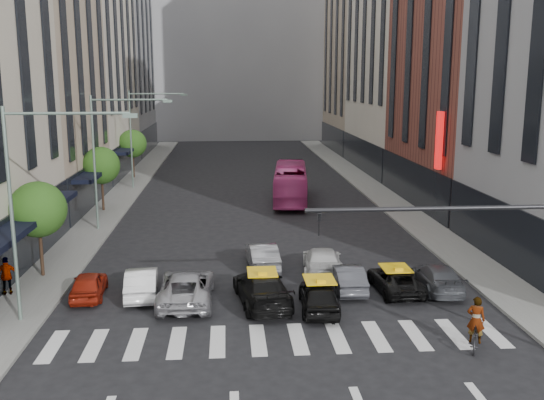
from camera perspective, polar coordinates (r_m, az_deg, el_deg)
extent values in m
plane|color=black|center=(23.47, 1.38, -14.46)|extent=(160.00, 160.00, 0.00)
cube|color=slate|center=(52.86, -14.42, -0.07)|extent=(3.00, 96.00, 0.15)
cube|color=slate|center=(53.77, 10.48, 0.29)|extent=(3.00, 96.00, 0.15)
cube|color=tan|center=(51.26, -21.70, 12.57)|extent=(8.00, 16.00, 24.00)
cube|color=beige|center=(69.09, -17.50, 17.32)|extent=(8.00, 20.00, 36.00)
cube|color=gray|center=(87.43, -14.52, 14.14)|extent=(8.00, 18.00, 30.00)
cube|color=brown|center=(51.76, 17.95, 13.90)|extent=(8.00, 18.00, 26.00)
cube|color=tan|center=(88.20, 8.49, 13.70)|extent=(8.00, 18.00, 28.00)
cube|color=gray|center=(106.32, -3.24, 15.54)|extent=(30.00, 10.00, 36.00)
cylinder|color=black|center=(33.58, -20.93, -4.06)|extent=(0.18, 0.18, 3.15)
sphere|color=#234B15|center=(33.15, -21.16, -0.83)|extent=(2.88, 2.88, 2.88)
cylinder|color=black|center=(48.75, -15.66, 0.90)|extent=(0.18, 0.18, 3.15)
sphere|color=#234B15|center=(48.45, -15.78, 3.15)|extent=(2.88, 2.88, 2.88)
cylinder|color=black|center=(64.32, -12.92, 3.48)|extent=(0.18, 0.18, 3.15)
sphere|color=#234B15|center=(64.09, -13.00, 5.20)|extent=(2.88, 2.88, 2.88)
cylinder|color=gray|center=(27.12, -23.29, -1.43)|extent=(0.16, 0.16, 9.00)
cylinder|color=gray|center=(25.85, -18.73, 7.73)|extent=(5.00, 0.12, 0.12)
cube|color=gray|center=(25.36, -13.19, 7.74)|extent=(0.60, 0.25, 0.18)
cylinder|color=gray|center=(42.34, -16.37, 3.34)|extent=(0.16, 0.16, 9.00)
cylinder|color=gray|center=(41.53, -13.28, 9.17)|extent=(5.00, 0.12, 0.12)
cube|color=gray|center=(41.23, -9.80, 9.15)|extent=(0.60, 0.25, 0.18)
cylinder|color=gray|center=(57.97, -13.13, 5.55)|extent=(0.16, 0.16, 9.00)
cylinder|color=gray|center=(57.39, -10.82, 9.79)|extent=(5.00, 0.12, 0.12)
cube|color=gray|center=(57.17, -8.29, 9.77)|extent=(0.60, 0.25, 0.18)
cylinder|color=black|center=(21.87, 16.22, -0.76)|extent=(10.00, 0.16, 0.16)
imported|color=black|center=(20.85, 4.46, -2.32)|extent=(0.13, 0.16, 0.80)
cube|color=red|center=(43.78, 15.46, 5.42)|extent=(0.30, 0.70, 4.00)
imported|color=maroon|center=(30.28, -16.86, -7.62)|extent=(1.72, 3.76, 1.25)
imported|color=white|center=(29.82, -12.18, -7.56)|extent=(1.81, 4.26, 1.36)
imported|color=#A1A1A6|center=(28.62, -8.07, -8.11)|extent=(2.49, 5.32, 1.47)
imported|color=black|center=(28.08, -0.93, -8.32)|extent=(2.84, 5.52, 1.53)
imported|color=black|center=(27.47, 4.46, -8.92)|extent=(1.93, 4.27, 1.42)
imported|color=#414249|center=(30.16, 7.10, -7.22)|extent=(1.46, 3.99, 1.31)
imported|color=black|center=(30.33, 11.51, -7.39)|extent=(2.15, 4.32, 1.18)
imported|color=#44474D|center=(31.00, 15.31, -7.05)|extent=(2.06, 4.55, 1.29)
imported|color=#949599|center=(33.30, -0.94, -5.23)|extent=(1.80, 4.41, 1.42)
imported|color=silver|center=(32.34, 4.75, -5.77)|extent=(2.54, 5.13, 1.43)
imported|color=#CE3C87|center=(51.14, 1.75, 1.59)|extent=(3.80, 11.32, 3.09)
imported|color=black|center=(25.09, 18.55, -12.04)|extent=(1.40, 2.02, 1.01)
imported|color=gray|center=(24.57, 18.76, -8.98)|extent=(0.80, 0.68, 1.85)
imported|color=gray|center=(31.45, -23.69, -6.55)|extent=(1.15, 0.67, 1.84)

